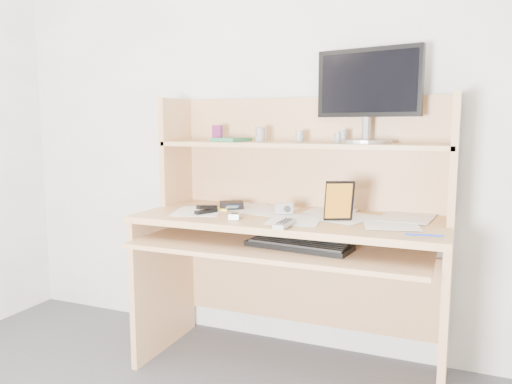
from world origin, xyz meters
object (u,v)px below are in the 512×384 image
at_px(keyboard, 299,245).
at_px(tv_remote, 285,224).
at_px(game_case, 339,201).
at_px(monitor, 368,93).
at_px(desk, 295,225).

distance_m(keyboard, tv_remote, 0.13).
relative_size(keyboard, game_case, 2.63).
bearing_deg(keyboard, monitor, 69.39).
relative_size(keyboard, monitor, 0.93).
xyz_separation_m(desk, monitor, (0.30, 0.13, 0.62)).
xyz_separation_m(keyboard, game_case, (0.14, 0.12, 0.18)).
relative_size(desk, tv_remote, 8.38).
xyz_separation_m(desk, game_case, (0.24, -0.14, 0.15)).
height_order(desk, tv_remote, desk).
distance_m(tv_remote, game_case, 0.27).
xyz_separation_m(game_case, monitor, (0.06, 0.27, 0.47)).
height_order(keyboard, game_case, game_case).
relative_size(desk, game_case, 8.01).
relative_size(tv_remote, game_case, 0.96).
xyz_separation_m(keyboard, monitor, (0.20, 0.39, 0.65)).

